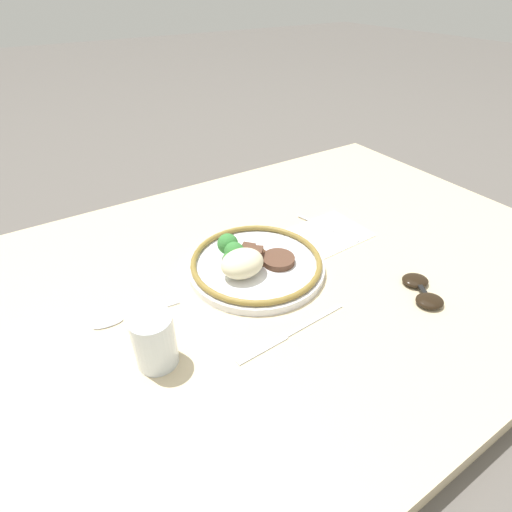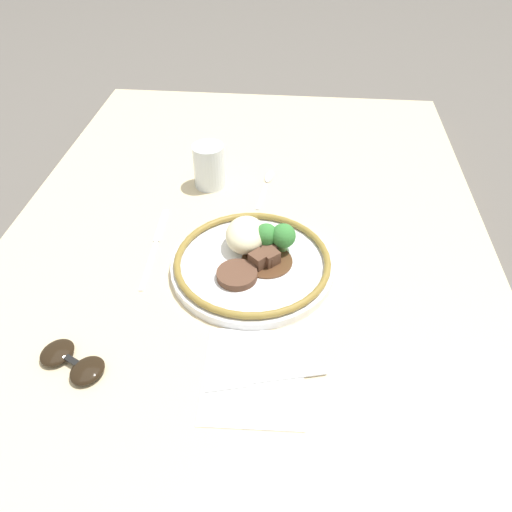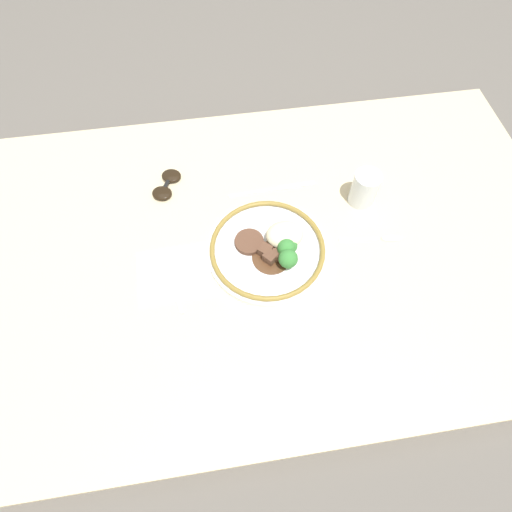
{
  "view_description": "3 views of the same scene",
  "coord_description": "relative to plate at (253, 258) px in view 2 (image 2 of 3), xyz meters",
  "views": [
    {
      "loc": [
        0.34,
        0.53,
        0.56
      ],
      "look_at": [
        -0.02,
        -0.02,
        0.09
      ],
      "focal_mm": 28.0,
      "sensor_mm": 36.0,
      "label": 1
    },
    {
      "loc": [
        -0.66,
        -0.09,
        0.64
      ],
      "look_at": [
        -0.01,
        -0.03,
        0.08
      ],
      "focal_mm": 35.0,
      "sensor_mm": 36.0,
      "label": 2
    },
    {
      "loc": [
        -0.12,
        -0.49,
        0.87
      ],
      "look_at": [
        -0.05,
        -0.04,
        0.08
      ],
      "focal_mm": 28.0,
      "sensor_mm": 36.0,
      "label": 3
    }
  ],
  "objects": [
    {
      "name": "spoon",
      "position": [
        0.28,
        -0.0,
        -0.02
      ],
      "size": [
        0.15,
        0.03,
        0.01
      ],
      "rotation": [
        0.0,
        0.0,
        -0.11
      ],
      "color": "silver",
      "rests_on": "dining_table"
    },
    {
      "name": "dining_table",
      "position": [
        0.01,
        0.02,
        -0.04
      ],
      "size": [
        1.45,
        0.92,
        0.05
      ],
      "color": "beige",
      "rests_on": "ground"
    },
    {
      "name": "sunglasses",
      "position": [
        -0.23,
        0.24,
        -0.01
      ],
      "size": [
        0.09,
        0.12,
        0.02
      ],
      "rotation": [
        0.0,
        0.0,
        -0.45
      ],
      "color": "black",
      "rests_on": "dining_table"
    },
    {
      "name": "knife",
      "position": [
        0.05,
        0.19,
        -0.02
      ],
      "size": [
        0.23,
        0.02,
        0.0
      ],
      "rotation": [
        0.0,
        0.0,
        0.05
      ],
      "color": "silver",
      "rests_on": "dining_table"
    },
    {
      "name": "ground_plane",
      "position": [
        0.01,
        0.02,
        -0.07
      ],
      "size": [
        8.0,
        8.0,
        0.0
      ],
      "primitive_type": "plane",
      "color": "#5B5651"
    },
    {
      "name": "napkin",
      "position": [
        -0.23,
        -0.02,
        -0.02
      ],
      "size": [
        0.17,
        0.15,
        0.0
      ],
      "color": "white",
      "rests_on": "dining_table"
    },
    {
      "name": "fork",
      "position": [
        -0.24,
        -0.02,
        -0.02
      ],
      "size": [
        0.05,
        0.17,
        0.0
      ],
      "rotation": [
        0.0,
        0.0,
        1.81
      ],
      "color": "silver",
      "rests_on": "napkin"
    },
    {
      "name": "plate",
      "position": [
        0.0,
        0.0,
        0.0
      ],
      "size": [
        0.28,
        0.28,
        0.07
      ],
      "color": "white",
      "rests_on": "dining_table"
    },
    {
      "name": "juice_glass",
      "position": [
        0.25,
        0.12,
        0.02
      ],
      "size": [
        0.07,
        0.07,
        0.09
      ],
      "color": "#F4AD19",
      "rests_on": "dining_table"
    }
  ]
}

